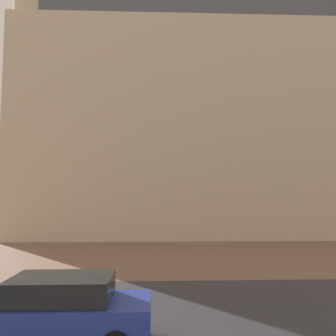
{
  "coord_description": "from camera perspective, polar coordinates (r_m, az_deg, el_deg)",
  "views": [
    {
      "loc": [
        -0.57,
        -0.95,
        3.45
      ],
      "look_at": [
        -0.13,
        10.64,
        4.4
      ],
      "focal_mm": 36.14,
      "sensor_mm": 36.0,
      "label": 1
    }
  ],
  "objects": [
    {
      "name": "ground_plane",
      "position": [
        11.49,
        0.81,
        -22.17
      ],
      "size": [
        120.0,
        120.0,
        0.0
      ],
      "primitive_type": "plane",
      "color": "brown"
    },
    {
      "name": "car_blue",
      "position": [
        8.92,
        -17.59,
        -22.16
      ],
      "size": [
        4.17,
        1.98,
        1.56
      ],
      "color": "#23389E",
      "rests_on": "ground_plane"
    },
    {
      "name": "landmark_building",
      "position": [
        32.14,
        2.87,
        8.68
      ],
      "size": [
        29.82,
        11.24,
        34.33
      ],
      "color": "beige",
      "rests_on": "ground_plane"
    },
    {
      "name": "street_asphalt_strip",
      "position": [
        10.59,
        1.11,
        -23.71
      ],
      "size": [
        120.0,
        8.09,
        0.0
      ],
      "primitive_type": "cube",
      "color": "#2D2D33",
      "rests_on": "ground_plane"
    }
  ]
}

